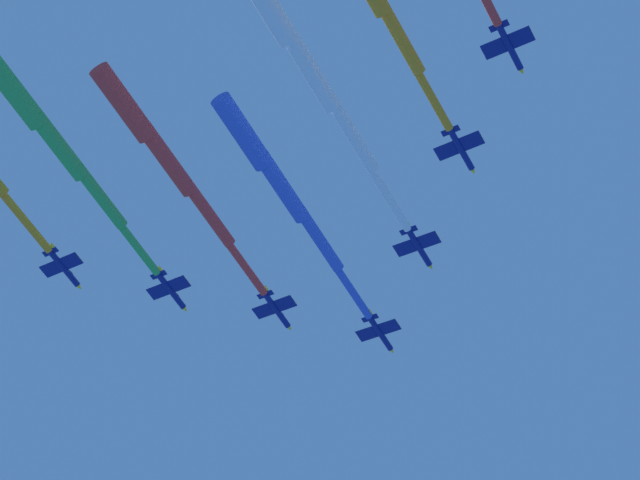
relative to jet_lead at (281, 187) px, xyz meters
The scene contains 4 objects.
jet_lead is the anchor object (origin of this frame).
jet_port_inner 19.94m from the jet_lead, 119.98° to the left, with size 59.94×18.68×3.99m.
jet_starboard_inner 22.03m from the jet_lead, 150.85° to the right, with size 64.46×19.70×4.03m.
jet_port_mid 38.01m from the jet_lead, 117.46° to the left, with size 56.68×17.60×3.96m.
Camera 1 is at (-97.05, -29.31, 8.12)m, focal length 59.87 mm.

